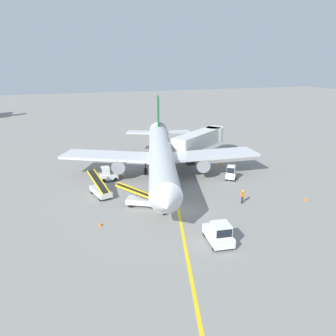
% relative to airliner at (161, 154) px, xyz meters
% --- Properties ---
extents(ground_plane, '(300.00, 300.00, 0.00)m').
position_rel_airliner_xyz_m(ground_plane, '(-1.35, -11.25, -3.42)').
color(ground_plane, gray).
extents(taxi_line_yellow, '(22.71, 76.88, 0.01)m').
position_rel_airliner_xyz_m(taxi_line_yellow, '(-0.15, -6.25, -3.41)').
color(taxi_line_yellow, yellow).
rests_on(taxi_line_yellow, ground).
extents(airliner, '(27.79, 34.68, 10.10)m').
position_rel_airliner_xyz_m(airliner, '(0.00, 0.00, 0.00)').
color(airliner, silver).
rests_on(airliner, ground).
extents(jet_bridge, '(11.82, 9.55, 4.85)m').
position_rel_airliner_xyz_m(jet_bridge, '(9.31, 6.38, 0.12)').
color(jet_bridge, silver).
rests_on(jet_bridge, ground).
extents(pushback_tug, '(2.33, 3.81, 2.20)m').
position_rel_airliner_xyz_m(pushback_tug, '(-0.58, -18.76, -2.42)').
color(pushback_tug, silver).
rests_on(pushback_tug, ground).
extents(baggage_tug_near_wing, '(2.42, 1.36, 2.10)m').
position_rel_airliner_xyz_m(baggage_tug_near_wing, '(-7.44, 0.97, -2.49)').
color(baggage_tug_near_wing, silver).
rests_on(baggage_tug_near_wing, ground).
extents(baggage_tug_by_cargo_door, '(2.50, 2.69, 2.10)m').
position_rel_airliner_xyz_m(baggage_tug_by_cargo_door, '(9.04, -4.07, -2.49)').
color(baggage_tug_by_cargo_door, silver).
rests_on(baggage_tug_by_cargo_door, ground).
extents(belt_loader_forward_hold, '(4.98, 3.51, 2.59)m').
position_rel_airliner_xyz_m(belt_loader_forward_hold, '(-5.03, -8.53, -2.64)').
color(belt_loader_forward_hold, silver).
rests_on(belt_loader_forward_hold, ground).
extents(belt_loader_aft_hold, '(2.43, 5.16, 2.59)m').
position_rel_airliner_xyz_m(belt_loader_aft_hold, '(-9.14, -3.94, -2.64)').
color(belt_loader_aft_hold, silver).
rests_on(belt_loader_aft_hold, ground).
extents(ground_crew_marshaller, '(0.36, 0.24, 1.70)m').
position_rel_airliner_xyz_m(ground_crew_marshaller, '(6.17, -11.72, -2.51)').
color(ground_crew_marshaller, '#26262D').
rests_on(ground_crew_marshaller, ground).
extents(safety_cone_nose_left, '(0.36, 0.36, 0.44)m').
position_rel_airliner_xyz_m(safety_cone_nose_left, '(13.79, -13.52, -3.20)').
color(safety_cone_nose_left, orange).
rests_on(safety_cone_nose_left, ground).
extents(safety_cone_nose_right, '(0.36, 0.36, 0.44)m').
position_rel_airliner_xyz_m(safety_cone_nose_right, '(10.87, 2.47, -3.20)').
color(safety_cone_nose_right, orange).
rests_on(safety_cone_nose_right, ground).
extents(safety_cone_wingtip_left, '(0.36, 0.36, 0.44)m').
position_rel_airliner_xyz_m(safety_cone_wingtip_left, '(0.55, -3.81, -3.20)').
color(safety_cone_wingtip_left, orange).
rests_on(safety_cone_wingtip_left, ground).
extents(safety_cone_wingtip_right, '(0.36, 0.36, 0.44)m').
position_rel_airliner_xyz_m(safety_cone_wingtip_right, '(-10.32, -11.86, -3.20)').
color(safety_cone_wingtip_right, orange).
rests_on(safety_cone_wingtip_right, ground).
extents(safety_cone_tail_area, '(0.36, 0.36, 0.44)m').
position_rel_airliner_xyz_m(safety_cone_tail_area, '(-5.29, 1.82, -3.20)').
color(safety_cone_tail_area, orange).
rests_on(safety_cone_tail_area, ground).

